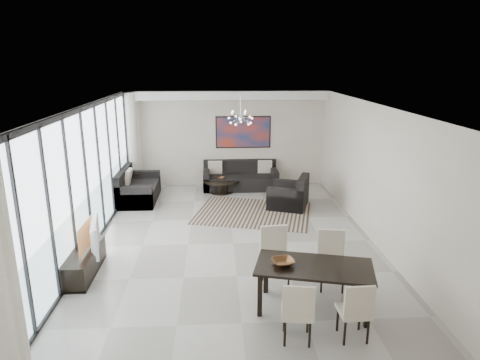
{
  "coord_description": "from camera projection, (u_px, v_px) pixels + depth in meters",
  "views": [
    {
      "loc": [
        -0.35,
        -8.4,
        3.78
      ],
      "look_at": [
        0.17,
        0.54,
        1.25
      ],
      "focal_mm": 32.0,
      "sensor_mm": 36.0,
      "label": 1
    }
  ],
  "objects": [
    {
      "name": "window_wall",
      "position": [
        91.0,
        179.0,
        8.56
      ],
      "size": [
        0.37,
        8.95,
        2.9
      ],
      "color": "white",
      "rests_on": "floor"
    },
    {
      "name": "dining_chair_nw",
      "position": [
        275.0,
        251.0,
        7.37
      ],
      "size": [
        0.51,
        0.51,
        1.02
      ],
      "color": "beige",
      "rests_on": "floor"
    },
    {
      "name": "sofa_main",
      "position": [
        240.0,
        179.0,
        12.98
      ],
      "size": [
        2.23,
        0.91,
        0.81
      ],
      "color": "black",
      "rests_on": "floor"
    },
    {
      "name": "armchair",
      "position": [
        290.0,
        196.0,
        11.3
      ],
      "size": [
        1.24,
        1.28,
        0.85
      ],
      "color": "black",
      "rests_on": "floor"
    },
    {
      "name": "television",
      "position": [
        91.0,
        236.0,
        7.63
      ],
      "size": [
        0.36,
        1.0,
        0.57
      ],
      "primitive_type": "imported",
      "rotation": [
        0.0,
        0.0,
        1.81
      ],
      "color": "gray",
      "rests_on": "tv_console"
    },
    {
      "name": "dining_chair_sw",
      "position": [
        298.0,
        309.0,
        5.77
      ],
      "size": [
        0.48,
        0.48,
        0.93
      ],
      "color": "beige",
      "rests_on": "floor"
    },
    {
      "name": "loveseat",
      "position": [
        137.0,
        190.0,
        11.82
      ],
      "size": [
        1.0,
        1.78,
        0.89
      ],
      "color": "black",
      "rests_on": "floor"
    },
    {
      "name": "painting",
      "position": [
        243.0,
        132.0,
        12.99
      ],
      "size": [
        1.68,
        0.04,
        0.98
      ],
      "primitive_type": "cube",
      "color": "#AD3018",
      "rests_on": "room_shell"
    },
    {
      "name": "coffee_table",
      "position": [
        222.0,
        185.0,
        12.61
      ],
      "size": [
        1.05,
        1.05,
        0.37
      ],
      "color": "black",
      "rests_on": "floor"
    },
    {
      "name": "side_table",
      "position": [
        138.0,
        178.0,
        12.63
      ],
      "size": [
        0.44,
        0.44,
        0.6
      ],
      "color": "black",
      "rests_on": "floor"
    },
    {
      "name": "dining_table",
      "position": [
        314.0,
        271.0,
        6.56
      ],
      "size": [
        1.94,
        1.29,
        0.74
      ],
      "color": "black",
      "rests_on": "floor"
    },
    {
      "name": "tv_console",
      "position": [
        85.0,
        262.0,
        7.77
      ],
      "size": [
        0.41,
        1.45,
        0.45
      ],
      "primitive_type": "cube",
      "color": "black",
      "rests_on": "floor"
    },
    {
      "name": "rug",
      "position": [
        253.0,
        213.0,
        10.93
      ],
      "size": [
        3.28,
        2.81,
        0.01
      ],
      "primitive_type": "cube",
      "rotation": [
        0.0,
        0.0,
        -0.25
      ],
      "color": "black",
      "rests_on": "floor"
    },
    {
      "name": "room_shell",
      "position": [
        256.0,
        178.0,
        8.75
      ],
      "size": [
        6.0,
        9.0,
        2.9
      ],
      "color": "#A8A39B",
      "rests_on": "ground"
    },
    {
      "name": "dining_chair_ne",
      "position": [
        331.0,
        255.0,
        7.3
      ],
      "size": [
        0.51,
        0.51,
        0.98
      ],
      "color": "beige",
      "rests_on": "floor"
    },
    {
      "name": "bowl_coffee",
      "position": [
        221.0,
        179.0,
        12.56
      ],
      "size": [
        0.28,
        0.28,
        0.07
      ],
      "primitive_type": "imported",
      "rotation": [
        0.0,
        0.0,
        -0.25
      ],
      "color": "brown",
      "rests_on": "coffee_table"
    },
    {
      "name": "dining_chair_se",
      "position": [
        356.0,
        308.0,
        5.81
      ],
      "size": [
        0.42,
        0.42,
        0.9
      ],
      "color": "beige",
      "rests_on": "floor"
    },
    {
      "name": "chandelier",
      "position": [
        241.0,
        118.0,
        10.9
      ],
      "size": [
        0.66,
        0.66,
        0.71
      ],
      "color": "silver",
      "rests_on": "room_shell"
    },
    {
      "name": "soffit",
      "position": [
        227.0,
        95.0,
        12.5
      ],
      "size": [
        5.98,
        0.4,
        0.26
      ],
      "primitive_type": "cube",
      "color": "white",
      "rests_on": "room_shell"
    },
    {
      "name": "bowl_dining",
      "position": [
        283.0,
        262.0,
        6.56
      ],
      "size": [
        0.41,
        0.41,
        0.08
      ],
      "primitive_type": "imported",
      "rotation": [
        0.0,
        0.0,
        0.22
      ],
      "color": "brown",
      "rests_on": "dining_table"
    }
  ]
}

